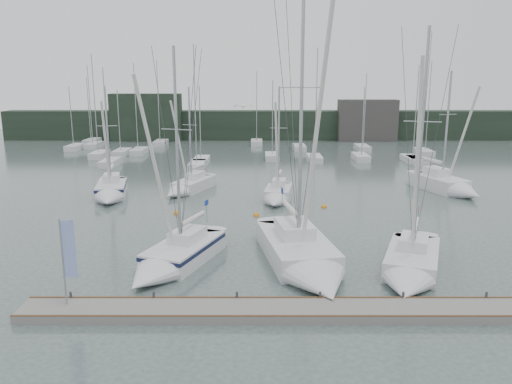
{
  "coord_description": "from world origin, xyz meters",
  "views": [
    {
      "loc": [
        -1.06,
        -26.27,
        10.76
      ],
      "look_at": [
        -1.09,
        5.0,
        3.53
      ],
      "focal_mm": 35.0,
      "sensor_mm": 36.0,
      "label": 1
    }
  ],
  "objects_px": {
    "sailboat_mid_b": "(186,188)",
    "buoy_a": "(256,216)",
    "sailboat_near_right": "(410,270)",
    "sailboat_mid_a": "(110,192)",
    "sailboat_near_center": "(307,262)",
    "buoy_b": "(324,207)",
    "sailboat_mid_c": "(277,196)",
    "dock_banner": "(67,254)",
    "buoy_c": "(177,214)",
    "sailboat_mid_e": "(450,187)",
    "sailboat_near_left": "(171,260)"
  },
  "relations": [
    {
      "from": "sailboat_near_right",
      "to": "sailboat_mid_a",
      "type": "height_order",
      "value": "sailboat_near_right"
    },
    {
      "from": "sailboat_near_left",
      "to": "sailboat_mid_b",
      "type": "relative_size",
      "value": 1.26
    },
    {
      "from": "sailboat_near_left",
      "to": "buoy_b",
      "type": "height_order",
      "value": "sailboat_near_left"
    },
    {
      "from": "sailboat_near_center",
      "to": "buoy_c",
      "type": "bearing_deg",
      "value": 116.86
    },
    {
      "from": "sailboat_mid_a",
      "to": "buoy_c",
      "type": "xyz_separation_m",
      "value": [
        6.8,
        -5.12,
        -0.6
      ]
    },
    {
      "from": "buoy_a",
      "to": "buoy_b",
      "type": "distance_m",
      "value": 6.32
    },
    {
      "from": "sailboat_near_center",
      "to": "sailboat_near_right",
      "type": "relative_size",
      "value": 1.22
    },
    {
      "from": "sailboat_mid_a",
      "to": "sailboat_mid_c",
      "type": "bearing_deg",
      "value": -15.33
    },
    {
      "from": "sailboat_near_center",
      "to": "sailboat_mid_e",
      "type": "bearing_deg",
      "value": 41.97
    },
    {
      "from": "sailboat_near_left",
      "to": "sailboat_mid_c",
      "type": "xyz_separation_m",
      "value": [
        6.72,
        15.9,
        -0.03
      ]
    },
    {
      "from": "sailboat_near_center",
      "to": "buoy_b",
      "type": "height_order",
      "value": "sailboat_near_center"
    },
    {
      "from": "sailboat_near_left",
      "to": "buoy_a",
      "type": "distance_m",
      "value": 12.4
    },
    {
      "from": "sailboat_mid_e",
      "to": "buoy_c",
      "type": "height_order",
      "value": "sailboat_mid_e"
    },
    {
      "from": "sailboat_near_right",
      "to": "buoy_a",
      "type": "xyz_separation_m",
      "value": [
        -8.38,
        12.69,
        -0.53
      ]
    },
    {
      "from": "sailboat_mid_a",
      "to": "buoy_a",
      "type": "relative_size",
      "value": 20.38
    },
    {
      "from": "sailboat_mid_b",
      "to": "buoy_b",
      "type": "distance_m",
      "value": 13.54
    },
    {
      "from": "sailboat_near_center",
      "to": "sailboat_near_right",
      "type": "bearing_deg",
      "value": -18.66
    },
    {
      "from": "sailboat_mid_e",
      "to": "buoy_b",
      "type": "distance_m",
      "value": 13.7
    },
    {
      "from": "dock_banner",
      "to": "sailboat_near_left",
      "type": "bearing_deg",
      "value": 33.39
    },
    {
      "from": "sailboat_mid_a",
      "to": "buoy_c",
      "type": "distance_m",
      "value": 8.53
    },
    {
      "from": "sailboat_near_right",
      "to": "sailboat_mid_c",
      "type": "relative_size",
      "value": 1.34
    },
    {
      "from": "sailboat_mid_c",
      "to": "dock_banner",
      "type": "xyz_separation_m",
      "value": [
        -10.51,
        -21.09,
        2.32
      ]
    },
    {
      "from": "sailboat_near_center",
      "to": "buoy_a",
      "type": "height_order",
      "value": "sailboat_near_center"
    },
    {
      "from": "sailboat_near_center",
      "to": "sailboat_near_right",
      "type": "distance_m",
      "value": 5.61
    },
    {
      "from": "sailboat_mid_c",
      "to": "dock_banner",
      "type": "height_order",
      "value": "sailboat_mid_c"
    },
    {
      "from": "sailboat_mid_b",
      "to": "buoy_a",
      "type": "height_order",
      "value": "sailboat_mid_b"
    },
    {
      "from": "sailboat_mid_a",
      "to": "sailboat_mid_b",
      "type": "relative_size",
      "value": 1.02
    },
    {
      "from": "buoy_a",
      "to": "buoy_c",
      "type": "relative_size",
      "value": 0.91
    },
    {
      "from": "sailboat_mid_b",
      "to": "buoy_b",
      "type": "relative_size",
      "value": 20.4
    },
    {
      "from": "buoy_b",
      "to": "dock_banner",
      "type": "height_order",
      "value": "dock_banner"
    },
    {
      "from": "sailboat_near_right",
      "to": "dock_banner",
      "type": "relative_size",
      "value": 3.45
    },
    {
      "from": "sailboat_mid_b",
      "to": "dock_banner",
      "type": "bearing_deg",
      "value": -72.94
    },
    {
      "from": "sailboat_near_left",
      "to": "sailboat_mid_c",
      "type": "distance_m",
      "value": 17.26
    },
    {
      "from": "sailboat_mid_b",
      "to": "buoy_c",
      "type": "xyz_separation_m",
      "value": [
        0.28,
        -7.54,
        -0.5
      ]
    },
    {
      "from": "sailboat_mid_a",
      "to": "sailboat_mid_e",
      "type": "relative_size",
      "value": 0.89
    },
    {
      "from": "sailboat_near_right",
      "to": "sailboat_mid_c",
      "type": "xyz_separation_m",
      "value": [
        -6.55,
        17.2,
        0.0
      ]
    },
    {
      "from": "sailboat_mid_e",
      "to": "sailboat_near_left",
      "type": "bearing_deg",
      "value": -159.63
    },
    {
      "from": "sailboat_near_left",
      "to": "sailboat_mid_a",
      "type": "relative_size",
      "value": 1.23
    },
    {
      "from": "sailboat_near_center",
      "to": "sailboat_mid_e",
      "type": "height_order",
      "value": "sailboat_near_center"
    },
    {
      "from": "sailboat_mid_a",
      "to": "sailboat_near_right",
      "type": "bearing_deg",
      "value": -51.36
    },
    {
      "from": "sailboat_near_left",
      "to": "sailboat_near_center",
      "type": "xyz_separation_m",
      "value": [
        7.72,
        -0.45,
        0.06
      ]
    },
    {
      "from": "sailboat_mid_e",
      "to": "dock_banner",
      "type": "height_order",
      "value": "sailboat_mid_e"
    },
    {
      "from": "sailboat_near_right",
      "to": "sailboat_mid_b",
      "type": "relative_size",
      "value": 1.35
    },
    {
      "from": "sailboat_near_right",
      "to": "buoy_a",
      "type": "height_order",
      "value": "sailboat_near_right"
    },
    {
      "from": "buoy_a",
      "to": "buoy_c",
      "type": "bearing_deg",
      "value": 175.2
    },
    {
      "from": "sailboat_near_left",
      "to": "dock_banner",
      "type": "distance_m",
      "value": 6.82
    },
    {
      "from": "sailboat_mid_c",
      "to": "buoy_c",
      "type": "xyz_separation_m",
      "value": [
        -8.23,
        -3.97,
        -0.53
      ]
    },
    {
      "from": "sailboat_mid_e",
      "to": "dock_banner",
      "type": "relative_size",
      "value": 2.94
    },
    {
      "from": "sailboat_mid_c",
      "to": "dock_banner",
      "type": "bearing_deg",
      "value": -108.13
    },
    {
      "from": "buoy_b",
      "to": "dock_banner",
      "type": "distance_m",
      "value": 24.2
    }
  ]
}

